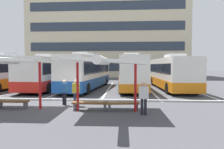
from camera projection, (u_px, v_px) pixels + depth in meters
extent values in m
plane|color=#47474C|center=(66.00, 104.00, 12.10)|extent=(160.00, 160.00, 0.00)
cube|color=beige|center=(109.00, 33.00, 45.38)|extent=(33.80, 14.37, 20.21)
cube|color=#2D3847|center=(106.00, 67.00, 38.56)|extent=(31.09, 0.08, 1.78)
cube|color=#2D3847|center=(106.00, 46.00, 38.37)|extent=(31.09, 0.08, 1.78)
cube|color=#2D3847|center=(106.00, 26.00, 38.18)|extent=(31.09, 0.08, 1.78)
cube|color=#2D3847|center=(106.00, 6.00, 37.98)|extent=(31.09, 0.08, 1.78)
cube|color=silver|center=(15.00, 71.00, 21.08)|extent=(3.63, 11.85, 3.07)
cube|color=orange|center=(15.00, 81.00, 21.13)|extent=(3.68, 11.89, 0.93)
cube|color=black|center=(15.00, 67.00, 21.06)|extent=(3.58, 10.92, 1.01)
cube|color=black|center=(42.00, 67.00, 26.79)|extent=(2.26, 0.29, 1.84)
cube|color=silver|center=(5.00, 55.00, 19.56)|extent=(1.74, 2.33, 0.36)
cylinder|color=black|center=(28.00, 80.00, 25.50)|extent=(0.39, 1.02, 1.00)
cylinder|color=black|center=(45.00, 80.00, 25.14)|extent=(0.39, 1.02, 1.00)
cube|color=silver|center=(54.00, 72.00, 20.82)|extent=(3.05, 11.78, 2.92)
cube|color=red|center=(54.00, 81.00, 20.87)|extent=(3.09, 11.82, 0.87)
cube|color=black|center=(54.00, 68.00, 20.80)|extent=(3.04, 10.84, 0.98)
cube|color=black|center=(71.00, 68.00, 26.58)|extent=(2.29, 0.17, 1.75)
cube|color=silver|center=(48.00, 56.00, 19.30)|extent=(1.64, 2.26, 0.36)
cylinder|color=black|center=(58.00, 80.00, 25.22)|extent=(0.34, 1.01, 1.00)
cylinder|color=black|center=(76.00, 80.00, 24.98)|extent=(0.34, 1.01, 1.00)
cylinder|color=black|center=(22.00, 88.00, 16.79)|extent=(0.34, 1.01, 1.00)
cylinder|color=black|center=(48.00, 88.00, 16.54)|extent=(0.34, 1.01, 1.00)
cube|color=silver|center=(88.00, 72.00, 20.06)|extent=(3.61, 11.39, 3.05)
cube|color=#194C9E|center=(88.00, 82.00, 20.11)|extent=(3.66, 11.43, 0.95)
cube|color=black|center=(88.00, 68.00, 20.04)|extent=(3.55, 10.50, 1.11)
cube|color=black|center=(100.00, 68.00, 25.53)|extent=(2.17, 0.30, 1.83)
cube|color=silver|center=(83.00, 55.00, 18.60)|extent=(1.70, 2.34, 0.36)
cylinder|color=black|center=(88.00, 81.00, 24.25)|extent=(0.40, 1.03, 1.00)
cylinder|color=black|center=(106.00, 81.00, 23.87)|extent=(0.40, 1.03, 1.00)
cylinder|color=black|center=(62.00, 88.00, 16.38)|extent=(0.40, 1.03, 1.00)
cylinder|color=black|center=(87.00, 89.00, 16.00)|extent=(0.40, 1.03, 1.00)
cube|color=silver|center=(130.00, 71.00, 20.98)|extent=(2.78, 12.46, 3.04)
cube|color=orange|center=(130.00, 82.00, 21.03)|extent=(2.82, 12.50, 0.71)
cube|color=black|center=(130.00, 68.00, 20.96)|extent=(2.78, 11.47, 1.18)
cube|color=black|center=(127.00, 67.00, 27.11)|extent=(2.12, 0.14, 1.83)
cube|color=silver|center=(131.00, 55.00, 19.35)|extent=(1.51, 2.24, 0.36)
cylinder|color=black|center=(120.00, 80.00, 25.66)|extent=(0.33, 1.01, 1.00)
cylinder|color=black|center=(136.00, 80.00, 25.59)|extent=(0.33, 1.01, 1.00)
cylinder|color=black|center=(120.00, 88.00, 16.49)|extent=(0.33, 1.01, 1.00)
cylinder|color=black|center=(146.00, 88.00, 16.41)|extent=(0.33, 1.01, 1.00)
cube|color=silver|center=(171.00, 73.00, 19.71)|extent=(2.90, 10.38, 2.89)
cube|color=orange|center=(171.00, 82.00, 19.76)|extent=(2.94, 10.42, 0.83)
cube|color=black|center=(171.00, 68.00, 19.69)|extent=(2.91, 9.55, 0.91)
cube|color=black|center=(160.00, 68.00, 24.80)|extent=(2.26, 0.15, 1.73)
cube|color=silver|center=(175.00, 56.00, 18.35)|extent=(1.61, 2.25, 0.36)
cylinder|color=black|center=(153.00, 81.00, 23.35)|extent=(0.33, 1.01, 1.00)
cylinder|color=black|center=(172.00, 81.00, 23.27)|extent=(0.33, 1.01, 1.00)
cylinder|color=black|center=(168.00, 88.00, 16.26)|extent=(0.33, 1.01, 1.00)
cylinder|color=black|center=(196.00, 88.00, 16.19)|extent=(0.33, 1.01, 1.00)
cube|color=white|center=(31.00, 88.00, 20.44)|extent=(0.16, 14.00, 0.01)
cube|color=white|center=(69.00, 89.00, 20.18)|extent=(0.16, 14.00, 0.01)
cube|color=white|center=(109.00, 89.00, 19.91)|extent=(0.16, 14.00, 0.01)
cube|color=white|center=(149.00, 89.00, 19.64)|extent=(0.16, 14.00, 0.01)
cube|color=white|center=(190.00, 90.00, 19.38)|extent=(0.16, 14.00, 0.01)
cylinder|color=red|center=(40.00, 86.00, 10.64)|extent=(0.14, 0.14, 2.65)
cube|color=white|center=(11.00, 60.00, 10.68)|extent=(4.33, 3.29, 0.23)
cube|color=brown|center=(13.00, 101.00, 10.90)|extent=(1.81, 0.47, 0.10)
cube|color=#4C4C51|center=(0.00, 105.00, 10.93)|extent=(0.13, 0.34, 0.35)
cube|color=#4C4C51|center=(26.00, 105.00, 10.88)|extent=(0.13, 0.34, 0.35)
cylinder|color=red|center=(78.00, 87.00, 10.33)|extent=(0.14, 0.14, 2.61)
cylinder|color=red|center=(135.00, 87.00, 10.13)|extent=(0.14, 0.14, 2.61)
cube|color=white|center=(106.00, 61.00, 10.16)|extent=(4.12, 3.33, 0.40)
cylinder|color=white|center=(103.00, 61.00, 8.65)|extent=(0.36, 4.11, 0.36)
cube|color=brown|center=(90.00, 103.00, 10.42)|extent=(1.95, 0.42, 0.10)
cube|color=#4C4C51|center=(75.00, 107.00, 10.49)|extent=(0.12, 0.34, 0.35)
cube|color=#4C4C51|center=(105.00, 107.00, 10.38)|extent=(0.12, 0.34, 0.35)
cube|color=brown|center=(123.00, 103.00, 10.36)|extent=(1.82, 0.65, 0.10)
cube|color=#4C4C51|center=(109.00, 107.00, 10.32)|extent=(0.16, 0.35, 0.35)
cube|color=#4C4C51|center=(136.00, 107.00, 10.42)|extent=(0.16, 0.35, 0.35)
cube|color=#ADADA8|center=(71.00, 100.00, 13.28)|extent=(44.00, 0.24, 0.12)
cylinder|color=black|center=(142.00, 107.00, 9.44)|extent=(0.14, 0.14, 0.81)
cylinder|color=black|center=(145.00, 107.00, 9.40)|extent=(0.14, 0.14, 0.81)
cube|color=silver|center=(144.00, 92.00, 9.38)|extent=(0.50, 0.30, 0.61)
sphere|color=tan|center=(144.00, 84.00, 9.36)|extent=(0.22, 0.22, 0.22)
cylinder|color=#33384C|center=(77.00, 99.00, 11.60)|extent=(0.14, 0.14, 0.78)
cylinder|color=#33384C|center=(75.00, 99.00, 11.59)|extent=(0.14, 0.14, 0.78)
cube|color=gold|center=(76.00, 88.00, 11.56)|extent=(0.49, 0.29, 0.59)
sphere|color=beige|center=(76.00, 82.00, 11.54)|extent=(0.21, 0.21, 0.21)
cylinder|color=black|center=(64.00, 99.00, 11.86)|extent=(0.14, 0.14, 0.77)
cylinder|color=black|center=(65.00, 99.00, 11.77)|extent=(0.14, 0.14, 0.77)
cube|color=#2659A5|center=(64.00, 88.00, 11.78)|extent=(0.50, 0.42, 0.58)
sphere|color=beige|center=(64.00, 81.00, 11.76)|extent=(0.21, 0.21, 0.21)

